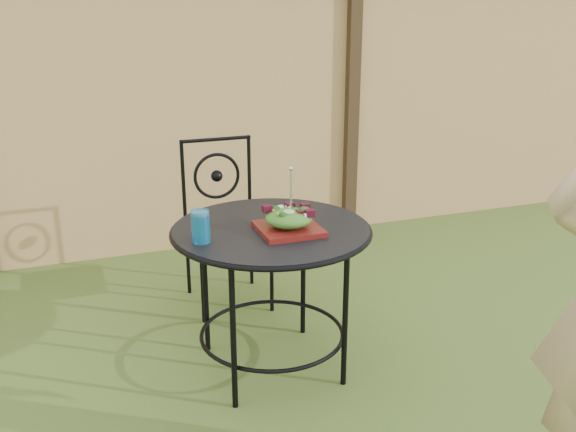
% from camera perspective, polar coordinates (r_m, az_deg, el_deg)
% --- Properties ---
extents(ground, '(60.00, 60.00, 0.00)m').
position_cam_1_polar(ground, '(2.85, -0.32, -18.09)').
color(ground, '#304C18').
rests_on(ground, ground).
extents(fence, '(8.00, 0.12, 1.90)m').
position_cam_1_polar(fence, '(4.48, -9.95, 8.64)').
color(fence, '#E6B272').
rests_on(fence, ground).
extents(patio_table, '(0.92, 0.92, 0.72)m').
position_cam_1_polar(patio_table, '(2.97, -1.48, -3.50)').
color(patio_table, black).
rests_on(patio_table, ground).
extents(patio_chair, '(0.46, 0.46, 0.95)m').
position_cam_1_polar(patio_chair, '(3.73, -5.66, -0.23)').
color(patio_chair, black).
rests_on(patio_chair, ground).
extents(salad_plate, '(0.27, 0.27, 0.02)m').
position_cam_1_polar(salad_plate, '(2.87, 0.06, -1.15)').
color(salad_plate, '#4A150A').
rests_on(salad_plate, patio_table).
extents(salad, '(0.21, 0.21, 0.08)m').
position_cam_1_polar(salad, '(2.85, 0.06, -0.17)').
color(salad, '#235614').
rests_on(salad, salad_plate).
extents(fork, '(0.01, 0.01, 0.18)m').
position_cam_1_polar(fork, '(2.81, 0.25, 2.36)').
color(fork, silver).
rests_on(fork, salad).
extents(drinking_glass, '(0.08, 0.08, 0.14)m').
position_cam_1_polar(drinking_glass, '(2.75, -7.78, -0.94)').
color(drinking_glass, '#0A567F').
rests_on(drinking_glass, patio_table).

